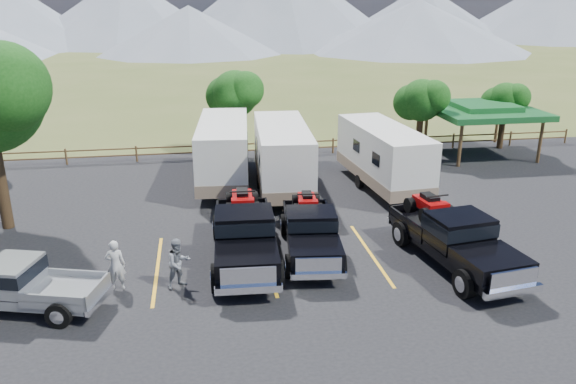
{
  "coord_description": "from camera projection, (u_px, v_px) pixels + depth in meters",
  "views": [
    {
      "loc": [
        -4.24,
        -14.75,
        9.35
      ],
      "look_at": [
        -0.69,
        7.18,
        1.6
      ],
      "focal_mm": 35.0,
      "sensor_mm": 36.0,
      "label": 1
    }
  ],
  "objects": [
    {
      "name": "trailer_center",
      "position": [
        282.0,
        157.0,
        28.05
      ],
      "size": [
        2.95,
        9.57,
        3.31
      ],
      "rotation": [
        0.0,
        0.0,
        -0.06
      ],
      "color": "white",
      "rests_on": "asphalt_lot"
    },
    {
      "name": "tree_north",
      "position": [
        235.0,
        94.0,
        33.63
      ],
      "size": [
        3.46,
        3.24,
        5.25
      ],
      "color": "black",
      "rests_on": "ground"
    },
    {
      "name": "pavilion",
      "position": [
        483.0,
        110.0,
        34.36
      ],
      "size": [
        6.2,
        6.2,
        3.22
      ],
      "color": "brown",
      "rests_on": "ground"
    },
    {
      "name": "trailer_right",
      "position": [
        383.0,
        157.0,
        28.34
      ],
      "size": [
        3.0,
        9.17,
        3.17
      ],
      "rotation": [
        0.0,
        0.0,
        0.09
      ],
      "color": "white",
      "rests_on": "asphalt_lot"
    },
    {
      "name": "rig_center",
      "position": [
        310.0,
        229.0,
        21.31
      ],
      "size": [
        2.58,
        6.1,
        1.98
      ],
      "rotation": [
        0.0,
        0.0,
        -0.11
      ],
      "color": "black",
      "rests_on": "asphalt_lot"
    },
    {
      "name": "asphalt_lot",
      "position": [
        325.0,
        270.0,
        20.26
      ],
      "size": [
        44.0,
        34.0,
        0.04
      ],
      "primitive_type": "cube",
      "color": "black",
      "rests_on": "ground"
    },
    {
      "name": "rail_fence",
      "position": [
        302.0,
        146.0,
        34.81
      ],
      "size": [
        36.12,
        0.12,
        1.0
      ],
      "color": "brown",
      "rests_on": "ground"
    },
    {
      "name": "rig_right",
      "position": [
        454.0,
        237.0,
        20.37
      ],
      "size": [
        3.07,
        6.88,
        2.22
      ],
      "rotation": [
        0.0,
        0.0,
        0.14
      ],
      "color": "black",
      "rests_on": "asphalt_lot"
    },
    {
      "name": "stall_lines",
      "position": [
        319.0,
        257.0,
        21.18
      ],
      "size": [
        12.12,
        5.5,
        0.01
      ],
      "color": "#F2AE1C",
      "rests_on": "asphalt_lot"
    },
    {
      "name": "pickup_silver",
      "position": [
        18.0,
        285.0,
        17.41
      ],
      "size": [
        5.72,
        3.19,
        1.63
      ],
      "rotation": [
        0.0,
        0.0,
        -1.85
      ],
      "color": "#92959A",
      "rests_on": "asphalt_lot"
    },
    {
      "name": "tree_ne_b",
      "position": [
        505.0,
        101.0,
        35.48
      ],
      "size": [
        2.77,
        2.59,
        4.27
      ],
      "color": "black",
      "rests_on": "ground"
    },
    {
      "name": "tree_ne_a",
      "position": [
        421.0,
        100.0,
        33.53
      ],
      "size": [
        3.11,
        2.92,
        4.76
      ],
      "color": "black",
      "rests_on": "ground"
    },
    {
      "name": "person_b",
      "position": [
        179.0,
        263.0,
        18.77
      ],
      "size": [
        1.07,
        1.0,
        1.75
      ],
      "primitive_type": "imported",
      "rotation": [
        0.0,
        0.0,
        0.53
      ],
      "color": "slate",
      "rests_on": "asphalt_lot"
    },
    {
      "name": "person_a",
      "position": [
        116.0,
        265.0,
        18.62
      ],
      "size": [
        0.65,
        0.43,
        1.77
      ],
      "primitive_type": "imported",
      "rotation": [
        0.0,
        0.0,
        3.15
      ],
      "color": "#B8B8B8",
      "rests_on": "asphalt_lot"
    },
    {
      "name": "trailer_left",
      "position": [
        224.0,
        152.0,
        28.92
      ],
      "size": [
        3.11,
        9.56,
        3.31
      ],
      "rotation": [
        0.0,
        0.0,
        -0.09
      ],
      "color": "white",
      "rests_on": "asphalt_lot"
    },
    {
      "name": "rig_left",
      "position": [
        244.0,
        233.0,
        20.66
      ],
      "size": [
        2.66,
        6.87,
        2.26
      ],
      "rotation": [
        0.0,
        0.0,
        -0.05
      ],
      "color": "black",
      "rests_on": "asphalt_lot"
    },
    {
      "name": "ground",
      "position": [
        347.0,
        314.0,
        17.47
      ],
      "size": [
        320.0,
        320.0,
        0.0
      ],
      "primitive_type": "plane",
      "color": "#465423",
      "rests_on": "ground"
    },
    {
      "name": "mountain_range",
      "position": [
        175.0,
        5.0,
        112.51
      ],
      "size": [
        209.0,
        71.0,
        20.0
      ],
      "color": "slate",
      "rests_on": "ground"
    }
  ]
}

